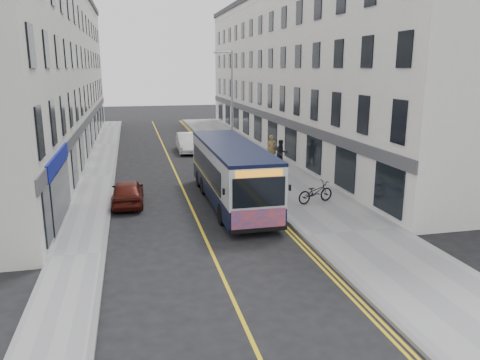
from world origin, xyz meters
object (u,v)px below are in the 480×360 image
car_white (188,143)px  bicycle (315,192)px  car_maroon (128,192)px  streetlamp (231,104)px  city_bus (231,171)px  pedestrian_far (281,153)px  pedestrian_near (272,148)px

car_white → bicycle: bearing=-74.0°
bicycle → car_maroon: bearing=60.7°
streetlamp → car_maroon: bearing=-130.3°
city_bus → bicycle: city_bus is taller
pedestrian_far → car_white: bearing=120.8°
city_bus → car_maroon: bearing=169.1°
city_bus → bicycle: bearing=-16.7°
city_bus → pedestrian_far: (5.20, 7.62, -0.64)m
city_bus → car_maroon: (-5.21, 1.01, -1.04)m
car_white → car_maroon: 15.49m
streetlamp → pedestrian_far: bearing=-31.7°
pedestrian_near → pedestrian_far: (0.10, -1.95, -0.03)m
pedestrian_near → bicycle: bearing=-82.9°
pedestrian_far → bicycle: bearing=-100.3°
bicycle → pedestrian_near: pedestrian_near is taller
streetlamp → bicycle: (2.09, -10.81, -3.71)m
streetlamp → car_maroon: 11.82m
pedestrian_near → streetlamp: bearing=-167.8°
streetlamp → car_white: (-2.37, 6.14, -3.60)m
pedestrian_near → city_bus: bearing=-105.9°
city_bus → pedestrian_near: city_bus is taller
city_bus → pedestrian_near: 10.86m
pedestrian_near → car_maroon: 13.40m
pedestrian_near → pedestrian_far: bearing=-74.8°
car_maroon → pedestrian_near: bearing=-138.6°
bicycle → pedestrian_near: size_ratio=1.07×
car_maroon → bicycle: bearing=168.2°
pedestrian_far → streetlamp: bearing=144.7°
pedestrian_near → car_white: 8.19m
car_white → car_maroon: size_ratio=1.21×
streetlamp → car_white: 7.50m
bicycle → pedestrian_far: bearing=-22.6°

